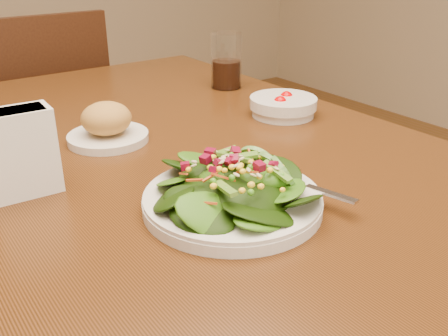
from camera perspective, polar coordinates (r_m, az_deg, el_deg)
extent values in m
cube|color=#532A11|center=(0.90, -5.64, 0.54)|extent=(0.90, 1.40, 0.04)
cylinder|color=black|center=(1.74, -4.93, -0.70)|extent=(0.07, 0.07, 0.71)
cube|color=black|center=(1.88, -20.23, 2.16)|extent=(0.42, 0.42, 0.04)
cylinder|color=black|center=(2.17, -16.41, -0.73)|extent=(0.04, 0.04, 0.41)
cylinder|color=black|center=(1.87, -12.41, -4.49)|extent=(0.04, 0.04, 0.41)
cylinder|color=black|center=(1.78, -22.85, -7.57)|extent=(0.04, 0.04, 0.41)
cube|color=black|center=(1.62, -19.34, 8.13)|extent=(0.40, 0.03, 0.46)
cylinder|color=silver|center=(0.71, 0.96, -3.95)|extent=(0.25, 0.25, 0.02)
ellipsoid|color=black|center=(0.69, 0.97, -1.98)|extent=(0.17, 0.17, 0.04)
cube|color=silver|center=(0.74, 9.01, -1.64)|extent=(0.05, 0.18, 0.01)
cylinder|color=silver|center=(0.97, -13.09, 3.43)|extent=(0.15, 0.15, 0.02)
ellipsoid|color=gold|center=(0.95, -13.31, 5.56)|extent=(0.09, 0.09, 0.06)
cylinder|color=silver|center=(1.09, 6.76, 7.03)|extent=(0.14, 0.14, 0.04)
sphere|color=#D70001|center=(1.10, 7.15, 7.93)|extent=(0.03, 0.03, 0.03)
sphere|color=#D70001|center=(1.06, 6.43, 7.36)|extent=(0.03, 0.03, 0.03)
cylinder|color=silver|center=(1.29, 0.27, 12.17)|extent=(0.08, 0.08, 0.14)
cylinder|color=black|center=(1.29, 0.27, 10.69)|extent=(0.07, 0.07, 0.07)
cube|color=white|center=(0.78, -22.29, 1.63)|extent=(0.10, 0.06, 0.13)
cube|color=white|center=(0.78, -22.41, 2.31)|extent=(0.09, 0.05, 0.11)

